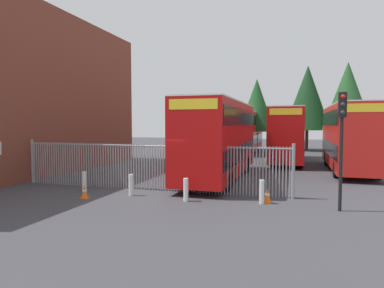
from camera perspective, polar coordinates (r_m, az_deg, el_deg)
The scene contains 16 objects.
ground_plane at distance 23.71m, azimuth 2.84°, elevation -4.28°, with size 100.00×100.00×0.00m, color #3D3D42.
palisade_fence at distance 16.39m, azimuth -7.59°, elevation -3.60°, with size 13.59×0.14×2.35m.
double_decker_bus_near_gate at distance 19.45m, azimuth 4.76°, elevation 1.20°, with size 2.54×10.81×4.42m.
double_decker_bus_behind_fence_left at distance 24.95m, azimuth 24.92°, elevation 1.38°, with size 2.54×10.81×4.42m.
double_decker_bus_behind_fence_right at distance 29.10m, azimuth 15.73°, elevation 1.81°, with size 2.54×10.81×4.42m.
double_decker_bus_far_back at distance 37.69m, azimuth 9.11°, elevation 2.23°, with size 2.54×10.81×4.42m.
bollard_near_left at distance 16.67m, azimuth -17.70°, elevation -6.05°, with size 0.20×0.20×0.95m, color silver.
bollard_center_front at distance 15.28m, azimuth -10.25°, elevation -6.81°, with size 0.20×0.20×0.95m, color silver.
bollard_near_right at distance 13.98m, azimuth -1.04°, elevation -7.71°, with size 0.20×0.20×0.95m, color silver.
bollard_far_right at distance 13.84m, azimuth 11.67°, elevation -7.89°, with size 0.20×0.20×0.95m, color silver.
traffic_cone_by_gate at distance 14.03m, azimuth 12.57°, elevation -8.52°, with size 0.34×0.34×0.59m.
traffic_cone_mid_forecourt at distance 15.22m, azimuth -17.66°, elevation -7.66°, with size 0.34×0.34×0.59m.
traffic_light_kerbside at distance 13.29m, azimuth 23.92°, elevation 2.32°, with size 0.28×0.33×4.30m.
tree_tall_back at distance 41.41m, azimuth 24.72°, elevation 7.32°, with size 5.28×5.28×10.00m.
tree_short_side at distance 37.51m, azimuth 10.84°, elevation 6.42°, with size 3.96×3.96×8.03m.
tree_mid_row at distance 43.00m, azimuth 18.88°, elevation 7.36°, with size 5.37×5.37×10.11m.
Camera 1 is at (5.75, -14.79, 3.17)m, focal length 31.67 mm.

